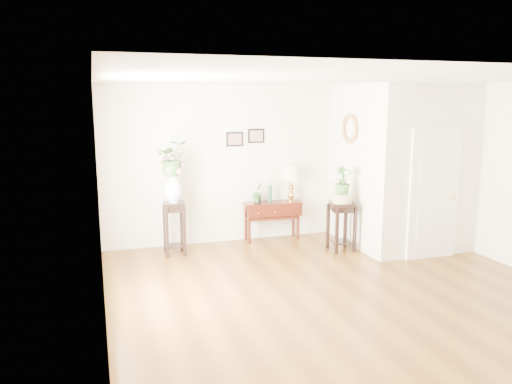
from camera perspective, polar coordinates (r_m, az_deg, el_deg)
name	(u,v)px	position (r m, az deg, el deg)	size (l,w,h in m)	color
floor	(335,289)	(7.00, 9.06, -10.87)	(6.00, 5.50, 0.02)	brown
ceiling	(342,78)	(6.53, 9.78, 12.68)	(6.00, 5.50, 0.02)	white
wall_back	(269,163)	(9.12, 1.47, 3.34)	(6.00, 0.02, 2.80)	beige
wall_front	(499,245)	(4.43, 25.99, -5.42)	(6.00, 0.02, 2.80)	beige
wall_left	(99,202)	(5.90, -17.48, -1.08)	(0.02, 5.50, 2.80)	beige
partition	(399,165)	(9.20, 16.00, 3.00)	(1.80, 1.95, 2.80)	beige
door	(434,194)	(8.45, 19.64, -0.24)	(0.90, 0.05, 2.10)	white
art_print_left	(235,139)	(8.87, -2.46, 6.05)	(0.30, 0.02, 0.25)	black
art_print_right	(256,136)	(8.98, 0.01, 6.43)	(0.30, 0.02, 0.25)	black
wall_ornament	(349,129)	(8.76, 10.60, 7.14)	(0.51, 0.51, 0.07)	tan
console_table	(272,221)	(9.15, 1.83, -3.32)	(1.06, 0.35, 0.71)	black
table_lamp	(292,182)	(9.14, 4.08, 1.15)	(0.39, 0.39, 0.69)	gold
green_vase	(270,193)	(9.03, 1.62, -0.11)	(0.06, 0.06, 0.30)	#1A5031
potted_plant	(258,193)	(8.95, 0.19, -0.11)	(0.20, 0.16, 0.37)	#3B7230
plant_stand_a	(174,228)	(8.36, -9.30, -4.14)	(0.34, 0.34, 0.89)	black
porcelain_vase	(173,189)	(8.22, -9.44, 0.37)	(0.29, 0.29, 0.50)	white
lily_arrangement	(172,160)	(8.15, -9.54, 3.58)	(0.52, 0.45, 0.58)	#3B7230
plant_stand_b	(341,226)	(8.61, 9.71, -3.90)	(0.39, 0.39, 0.84)	black
ceramic_bowl	(342,198)	(8.50, 9.82, -0.64)	(0.34, 0.34, 0.15)	beige
narcissus	(343,181)	(8.45, 9.88, 1.22)	(0.27, 0.27, 0.48)	#3B7230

